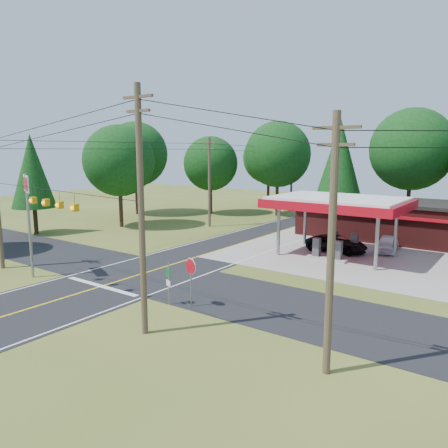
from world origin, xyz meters
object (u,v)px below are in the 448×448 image
Objects in this scene: octagonal_stop_sign at (191,270)px; sedan_car at (387,244)px; suv_car at (337,244)px; gas_canopy at (338,205)px; big_stop_sign at (27,201)px.

sedan_car is at bearing 75.97° from octagonal_stop_sign.
sedan_car is at bearing -53.46° from suv_car.
suv_car is at bearing 109.47° from gas_canopy.
gas_canopy is at bearing 82.88° from octagonal_stop_sign.
octagonal_stop_sign reaches higher than suv_car.
octagonal_stop_sign is (-1.50, -17.43, 1.41)m from suv_car.
octagonal_stop_sign is at bearing 175.16° from suv_car.
gas_canopy is at bearing -137.08° from sedan_car.
gas_canopy is 2.08× the size of suv_car.
big_stop_sign is 2.52× the size of octagonal_stop_sign.
suv_car is at bearing -153.75° from sedan_car.
gas_canopy is 2.59× the size of sedan_car.
big_stop_sign is (-14.48, -18.01, 1.02)m from gas_canopy.
octagonal_stop_sign reaches higher than sedan_car.
sedan_car is 0.58× the size of big_stop_sign.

